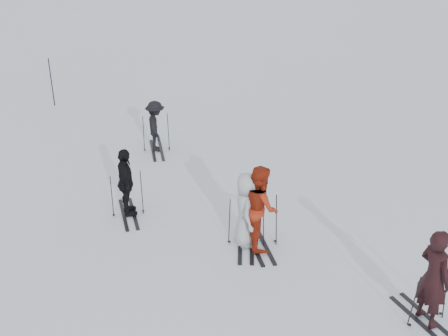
# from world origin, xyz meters

# --- Properties ---
(ground) EXTENTS (120.00, 120.00, 0.00)m
(ground) POSITION_xyz_m (0.00, 0.00, 0.00)
(ground) COLOR silver
(ground) RESTS_ON ground
(skier_near_dark) EXTENTS (0.60, 0.81, 2.01)m
(skier_near_dark) POSITION_xyz_m (2.57, -4.48, 1.01)
(skier_near_dark) COLOR black
(skier_near_dark) RESTS_ON ground
(skier_red) EXTENTS (0.80, 1.01, 2.01)m
(skier_red) POSITION_xyz_m (0.27, -1.19, 1.01)
(skier_red) COLOR maroon
(skier_red) RESTS_ON ground
(skier_grey) EXTENTS (0.81, 1.01, 1.81)m
(skier_grey) POSITION_xyz_m (-0.01, -1.07, 0.91)
(skier_grey) COLOR #ABB0B4
(skier_grey) RESTS_ON ground
(skier_uphill_left) EXTENTS (0.46, 1.06, 1.79)m
(skier_uphill_left) POSITION_xyz_m (-2.53, 0.97, 0.90)
(skier_uphill_left) COLOR black
(skier_uphill_left) RESTS_ON ground
(skier_uphill_far) EXTENTS (0.67, 1.08, 1.62)m
(skier_uphill_far) POSITION_xyz_m (-1.24, 4.74, 0.81)
(skier_uphill_far) COLOR black
(skier_uphill_far) RESTS_ON ground
(skis_near_dark) EXTENTS (1.86, 1.19, 1.26)m
(skis_near_dark) POSITION_xyz_m (2.57, -4.48, 0.63)
(skis_near_dark) COLOR black
(skis_near_dark) RESTS_ON ground
(skis_red) EXTENTS (1.83, 1.02, 1.31)m
(skis_red) POSITION_xyz_m (0.27, -1.19, 0.65)
(skis_red) COLOR black
(skis_red) RESTS_ON ground
(skis_grey) EXTENTS (1.95, 1.40, 1.28)m
(skis_grey) POSITION_xyz_m (-0.01, -1.07, 0.64)
(skis_grey) COLOR black
(skis_grey) RESTS_ON ground
(skis_uphill_left) EXTENTS (1.69, 0.92, 1.22)m
(skis_uphill_left) POSITION_xyz_m (-2.53, 0.97, 0.61)
(skis_uphill_left) COLOR black
(skis_uphill_left) RESTS_ON ground
(skis_uphill_far) EXTENTS (1.79, 1.03, 1.27)m
(skis_uphill_far) POSITION_xyz_m (-1.24, 4.74, 0.63)
(skis_uphill_far) COLOR black
(skis_uphill_far) RESTS_ON ground
(piste_marker) EXTENTS (0.05, 0.05, 1.86)m
(piste_marker) POSITION_xyz_m (-4.45, 9.95, 0.93)
(piste_marker) COLOR black
(piste_marker) RESTS_ON ground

